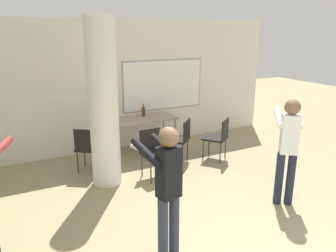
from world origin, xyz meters
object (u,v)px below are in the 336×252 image
chair_table_front (153,150)px  person_playing_side (288,144)px  bottle_on_table (143,111)px  person_playing_front (167,184)px  chair_table_left (88,146)px  chair_table_right (180,137)px  folding_table (141,121)px  chair_mid_room (218,136)px

chair_table_front → person_playing_side: size_ratio=0.53×
bottle_on_table → person_playing_front: size_ratio=0.17×
person_playing_side → chair_table_front: bearing=128.0°
chair_table_left → chair_table_right: bearing=-9.5°
chair_table_left → chair_table_front: size_ratio=1.00×
bottle_on_table → chair_table_right: size_ratio=0.31×
folding_table → bottle_on_table: bottle_on_table is taller
chair_table_right → folding_table: bearing=122.0°
bottle_on_table → chair_table_right: (0.40, -0.95, -0.36)m
person_playing_front → person_playing_side: person_playing_side is taller
chair_mid_room → chair_table_right: bearing=158.8°
chair_table_front → person_playing_front: person_playing_front is taller
chair_mid_room → person_playing_side: size_ratio=0.53×
person_playing_front → folding_table: bearing=72.5°
chair_mid_room → person_playing_side: (-0.14, -1.92, 0.45)m
chair_table_right → person_playing_side: bearing=-75.1°
chair_table_right → chair_mid_room: size_ratio=1.00×
chair_table_front → chair_table_left: bearing=143.5°
chair_table_left → chair_table_right: same height
folding_table → chair_mid_room: chair_mid_room is taller
person_playing_front → person_playing_side: size_ratio=0.98×
chair_table_left → chair_table_front: same height
chair_mid_room → chair_table_left: bearing=167.0°
bottle_on_table → person_playing_front: (-1.19, -3.50, 0.08)m
chair_table_right → person_playing_side: person_playing_side is taller
chair_table_right → chair_mid_room: same height
folding_table → chair_table_right: chair_table_right is taller
bottle_on_table → chair_table_right: bottle_on_table is taller
chair_table_left → person_playing_side: 3.48m
chair_mid_room → person_playing_front: person_playing_front is taller
person_playing_side → folding_table: bearing=110.0°
bottle_on_table → chair_table_right: 1.09m
folding_table → chair_table_left: bearing=-157.5°
bottle_on_table → person_playing_side: (0.98, -3.16, 0.09)m
bottle_on_table → chair_mid_room: 1.71m
bottle_on_table → person_playing_front: 3.70m
chair_table_right → chair_table_left: bearing=170.5°
chair_mid_room → chair_table_front: bearing=-174.3°
bottle_on_table → chair_mid_room: bearing=-47.7°
chair_table_left → person_playing_front: bearing=-85.8°
bottle_on_table → person_playing_side: size_ratio=0.17×
bottle_on_table → chair_table_front: bottle_on_table is taller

